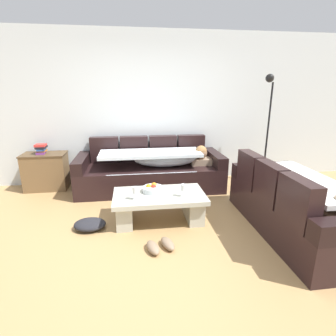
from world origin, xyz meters
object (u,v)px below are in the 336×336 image
Objects in this scene: book_stack_on_cabinet at (41,149)px; pair_of_shoes at (160,246)px; couch_near_window at (296,206)px; wine_glass_near_left at (135,191)px; fruit_bowl at (153,189)px; floor_lamp at (267,123)px; open_magazine at (179,190)px; couch_along_wall at (153,170)px; wine_glass_near_right at (183,188)px; side_cabinet at (46,171)px; coffee_table at (159,204)px; crumpled_garment at (90,224)px.

book_stack_on_cabinet reaches higher than pair_of_shoes.
wine_glass_near_left is (-1.93, 0.37, 0.16)m from couch_near_window.
floor_lamp is at bearing 28.08° from fruit_bowl.
wine_glass_near_left is at bearing -149.90° from floor_lamp.
wine_glass_near_left is 0.59× the size of open_magazine.
open_magazine is 2.26m from floor_lamp.
couch_along_wall and couch_near_window have the same top height.
wine_glass_near_left is at bearing -135.00° from fruit_bowl.
floor_lamp reaches higher than fruit_bowl.
book_stack_on_cabinet reaches higher than wine_glass_near_right.
wine_glass_near_right is (0.37, -0.23, 0.08)m from fruit_bowl.
side_cabinet is at bearing 156.03° from open_magazine.
wine_glass_near_left is at bearing -103.51° from couch_along_wall.
coffee_table is 3.00× the size of crumpled_garment.
pair_of_shoes is (-0.06, -0.68, -0.19)m from coffee_table.
book_stack_on_cabinet is at bearing 173.09° from couch_along_wall.
fruit_bowl is 1.69× the size of wine_glass_near_right.
crumpled_garment is (0.94, -1.56, -0.26)m from side_cabinet.
book_stack_on_cabinet is 0.57× the size of crumpled_garment.
couch_along_wall is 8.90× the size of open_magazine.
book_stack_on_cabinet reaches higher than crumpled_garment.
floor_lamp reaches higher than wine_glass_near_left.
couch_along_wall is 1.93m from pair_of_shoes.
crumpled_garment is at bearing -165.81° from fruit_bowl.
open_magazine is at bearing -1.34° from fruit_bowl.
couch_near_window is 5.57× the size of pair_of_shoes.
couch_near_window is 4.98× the size of crumpled_garment.
floor_lamp is at bearing 30.10° from wine_glass_near_left.
wine_glass_near_left is 0.23× the size of side_cabinet.
couch_near_window reaches higher than wine_glass_near_left.
fruit_bowl is at bearing 14.19° from crumpled_garment.
open_magazine is (0.26, -1.14, 0.06)m from couch_along_wall.
fruit_bowl is 0.36m from open_magazine.
coffee_table is 3.36× the size of pair_of_shoes.
floor_lamp is (0.46, 1.76, 0.78)m from couch_near_window.
coffee_table is at bearing 84.86° from pair_of_shoes.
crumpled_garment is at bearing 145.70° from pair_of_shoes.
couch_near_window reaches higher than fruit_bowl.
coffee_table is 4.29× the size of fruit_bowl.
couch_along_wall reaches higher than side_cabinet.
couch_near_window reaches higher than pair_of_shoes.
wine_glass_near_right is 0.24m from open_magazine.
floor_lamp is (1.80, 1.16, 0.73)m from open_magazine.
wine_glass_near_right reaches higher than coffee_table.
wine_glass_near_right is 0.23× the size of side_cabinet.
coffee_table is at bearing 23.98° from wine_glass_near_left.
wine_glass_near_left is at bearing -178.98° from wine_glass_near_right.
wine_glass_near_right is at bearing -76.57° from open_magazine.
crumpled_garment is at bearing 177.21° from wine_glass_near_left.
book_stack_on_cabinet is (-1.56, 1.60, 0.23)m from wine_glass_near_left.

